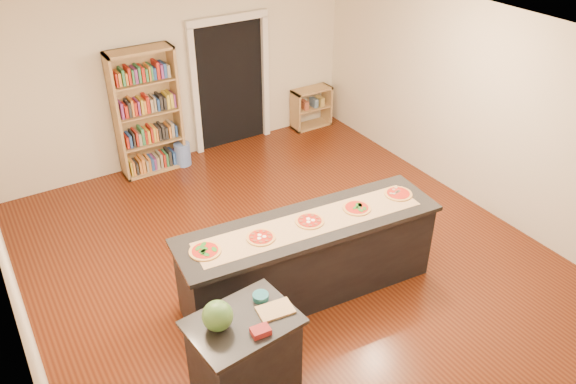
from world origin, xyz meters
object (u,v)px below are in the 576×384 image
waste_bin (183,154)px  watermelon (218,316)px  bookshelf (147,113)px  kitchen_island (309,258)px  side_counter (245,358)px  low_shelf (311,108)px

waste_bin → watermelon: bearing=-108.0°
bookshelf → waste_bin: bookshelf is taller
kitchen_island → waste_bin: bearing=96.2°
side_counter → low_shelf: 5.97m
watermelon → low_shelf: bearing=48.6°
kitchen_island → waste_bin: (-0.05, 3.61, -0.31)m
low_shelf → waste_bin: 2.58m
kitchen_island → side_counter: kitchen_island is taller
side_counter → bookshelf: size_ratio=0.48×
kitchen_island → bookshelf: 3.77m
low_shelf → waste_bin: low_shelf is taller
side_counter → waste_bin: side_counter is taller
kitchen_island → low_shelf: (2.52, 3.72, -0.13)m
bookshelf → low_shelf: (3.03, 0.02, -0.62)m
kitchen_island → low_shelf: kitchen_island is taller
low_shelf → kitchen_island: bearing=-124.1°
side_counter → bookshelf: (0.78, 4.58, 0.51)m
waste_bin → watermelon: (-1.45, -4.45, 0.88)m
side_counter → low_shelf: (3.81, 4.60, -0.11)m
watermelon → bookshelf: bearing=77.6°
waste_bin → side_counter: bearing=-105.4°
waste_bin → bookshelf: bearing=168.6°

